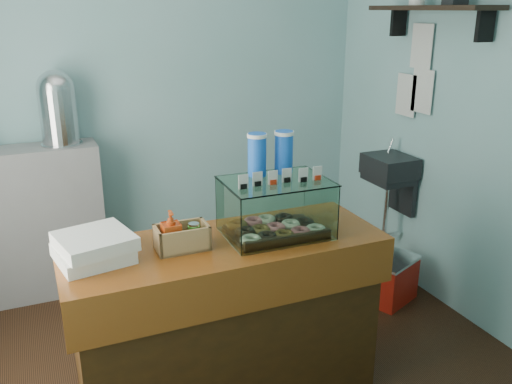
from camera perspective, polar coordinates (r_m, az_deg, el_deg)
name	(u,v)px	position (r m, az deg, el deg)	size (l,w,h in m)	color
ground	(213,365)	(3.36, -4.51, -17.73)	(3.50, 3.50, 0.00)	black
room_shell	(209,71)	(2.74, -4.97, 12.59)	(3.54, 3.04, 2.82)	#78AFAF
counter	(227,319)	(2.91, -3.08, -13.23)	(1.60, 0.60, 0.90)	#3D210B
back_shelf	(30,224)	(4.16, -22.68, -3.13)	(1.00, 0.32, 1.10)	gray
display_case	(274,202)	(2.75, 1.90, -1.04)	(0.53, 0.40, 0.51)	black
condiment_crate	(179,235)	(2.61, -8.08, -4.55)	(0.25, 0.15, 0.20)	#A57F52
pastry_boxes	(94,247)	(2.59, -16.71, -5.59)	(0.38, 0.38, 0.13)	white
coffee_urn	(58,106)	(3.96, -20.17, 8.50)	(0.28, 0.28, 0.51)	silver
red_cooler	(390,279)	(4.03, 13.90, -8.85)	(0.45, 0.41, 0.33)	#AD190D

